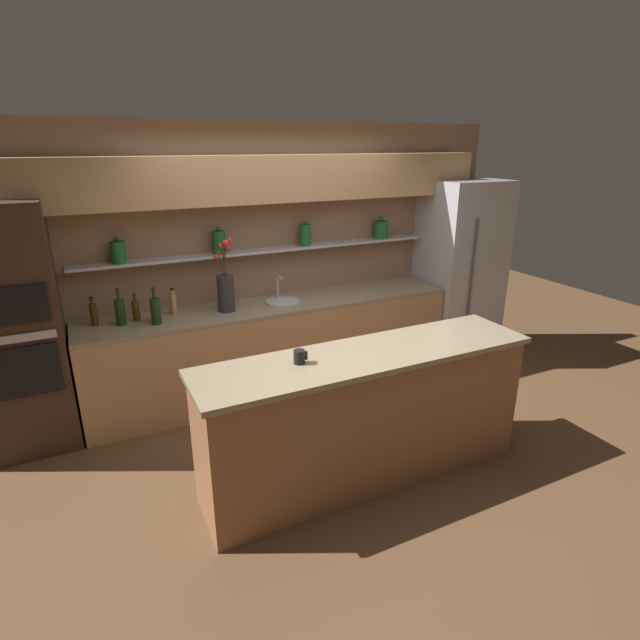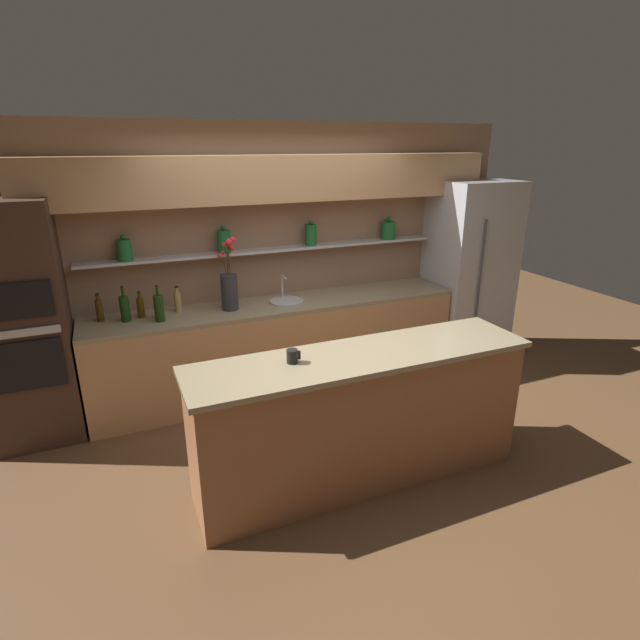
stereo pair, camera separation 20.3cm
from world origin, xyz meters
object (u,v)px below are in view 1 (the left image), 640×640
at_px(bottle_spirit_3, 173,303).
at_px(flower_vase, 226,289).
at_px(refrigerator, 459,271).
at_px(bottle_oil_2, 136,310).
at_px(bottle_sauce_4, 155,312).
at_px(oven_tower, 15,331).
at_px(bottle_spirit_1, 94,313).
at_px(sink_fixture, 282,301).
at_px(coffee_mug, 299,357).
at_px(bottle_wine_5, 156,310).
at_px(bottle_wine_0, 120,311).

bearing_deg(bottle_spirit_3, flower_vase, -15.61).
distance_m(refrigerator, bottle_oil_2, 3.53).
bearing_deg(flower_vase, refrigerator, -0.83).
xyz_separation_m(flower_vase, bottle_oil_2, (-0.79, 0.10, -0.11)).
bearing_deg(bottle_sauce_4, flower_vase, -1.88).
distance_m(oven_tower, bottle_spirit_1, 0.59).
relative_size(flower_vase, sink_fixture, 2.06).
bearing_deg(oven_tower, refrigerator, -0.47).
height_order(flower_vase, bottle_oil_2, flower_vase).
relative_size(refrigerator, bottle_sauce_4, 10.32).
distance_m(flower_vase, sink_fixture, 0.59).
height_order(refrigerator, bottle_sauce_4, refrigerator).
bearing_deg(coffee_mug, sink_fixture, 71.92).
relative_size(bottle_spirit_1, bottle_sauce_4, 1.28).
height_order(oven_tower, flower_vase, oven_tower).
bearing_deg(bottle_wine_5, bottle_oil_2, 129.85).
bearing_deg(refrigerator, bottle_wine_0, 178.76).
distance_m(bottle_oil_2, coffee_mug, 1.86).
xyz_separation_m(bottle_wine_0, bottle_spirit_1, (-0.21, 0.09, -0.01)).
xyz_separation_m(oven_tower, bottle_sauce_4, (1.07, 0.02, -0.01)).
distance_m(sink_fixture, bottle_spirit_3, 1.03).
xyz_separation_m(refrigerator, coffee_mug, (-2.69, -1.53, 0.06)).
bearing_deg(bottle_sauce_4, sink_fixture, -0.59).
distance_m(bottle_wine_5, coffee_mug, 1.65).
bearing_deg(sink_fixture, bottle_spirit_1, 176.04).
xyz_separation_m(oven_tower, bottle_oil_2, (0.92, 0.10, 0.01)).
bearing_deg(sink_fixture, oven_tower, -179.71).
xyz_separation_m(flower_vase, bottle_sauce_4, (-0.64, 0.02, -0.13)).
bearing_deg(bottle_sauce_4, refrigerator, -1.03).
height_order(bottle_wine_0, bottle_wine_5, bottle_wine_5).
distance_m(bottle_wine_0, bottle_wine_5, 0.30).
distance_m(sink_fixture, bottle_oil_2, 1.35).
height_order(bottle_spirit_3, coffee_mug, bottle_spirit_3).
xyz_separation_m(sink_fixture, coffee_mug, (-0.52, -1.58, 0.13)).
height_order(flower_vase, bottle_spirit_1, flower_vase).
xyz_separation_m(bottle_oil_2, bottle_spirit_3, (0.33, 0.03, 0.01)).
relative_size(bottle_spirit_1, bottle_wine_5, 0.77).
distance_m(oven_tower, bottle_oil_2, 0.92).
xyz_separation_m(bottle_spirit_1, coffee_mug, (1.17, -1.70, 0.04)).
relative_size(flower_vase, bottle_wine_0, 2.15).
bearing_deg(bottle_wine_5, bottle_spirit_1, 157.42).
relative_size(refrigerator, oven_tower, 1.01).
bearing_deg(bottle_wine_0, bottle_wine_5, -22.60).
xyz_separation_m(sink_fixture, bottle_sauce_4, (-1.20, 0.01, 0.06)).
relative_size(bottle_oil_2, bottle_wine_5, 0.74).
relative_size(flower_vase, bottle_sauce_4, 3.51).
bearing_deg(coffee_mug, bottle_spirit_3, 106.56).
height_order(flower_vase, bottle_wine_0, flower_vase).
bearing_deg(bottle_sauce_4, bottle_wine_0, 176.27).
xyz_separation_m(bottle_wine_0, bottle_spirit_3, (0.46, 0.09, -0.02)).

